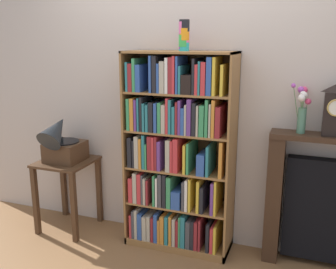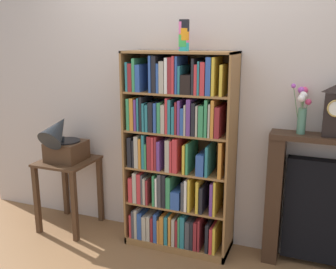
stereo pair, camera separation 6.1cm
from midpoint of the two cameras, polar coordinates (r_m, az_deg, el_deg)
The scene contains 9 objects.
ground_plane at distance 3.46m, azimuth 1.53°, elevation -16.84°, with size 7.56×6.40×0.02m, color brown.
wall_back at distance 3.29m, azimuth 4.54°, elevation 5.84°, with size 4.56×0.08×2.60m, color beige.
bookshelf at distance 3.21m, azimuth 1.73°, elevation -3.47°, with size 0.90×0.35×1.67m.
cup_stack at distance 3.04m, azimuth 2.98°, elevation 14.52°, with size 0.08×0.08×0.24m.
side_table_left at distance 3.74m, azimuth -14.15°, elevation -6.28°, with size 0.48×0.49×0.67m.
gramophone at distance 3.59m, azimuth -14.97°, elevation -1.00°, with size 0.31×0.45×0.49m.
fireplace_mantel at distance 3.23m, azimuth 23.55°, elevation -9.71°, with size 0.96×0.22×1.08m.
mantel_clock at distance 3.00m, azimuth 24.24°, elevation 3.29°, with size 0.16×0.13×0.38m.
flower_vase at distance 3.01m, azimuth 19.90°, elevation 3.74°, with size 0.15×0.18×0.37m.
Camera 2 is at (1.04, -2.78, 1.77)m, focal length 40.95 mm.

